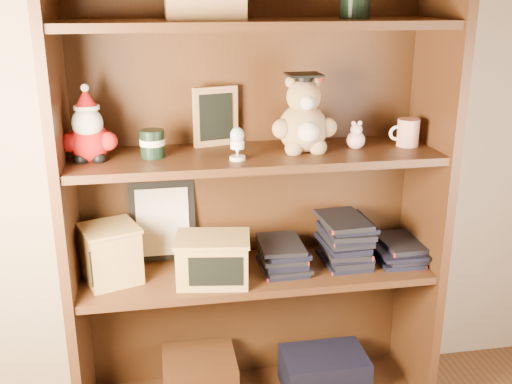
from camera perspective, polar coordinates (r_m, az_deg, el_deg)
bookcase at (r=1.97m, az=-0.33°, el=-0.68°), size 1.20×0.35×1.60m
shelf_lower at (r=2.02m, az=0.00°, el=-7.64°), size 1.14×0.33×0.02m
shelf_upper at (r=1.87m, az=0.00°, el=3.41°), size 1.14×0.33×0.02m
santa_plush at (r=1.83m, az=-15.66°, el=5.49°), size 0.17×0.12×0.23m
teachers_tin at (r=1.83m, az=-9.83°, el=4.59°), size 0.08×0.08×0.08m
chalkboard_plaque at (r=1.95m, az=-3.87°, el=7.10°), size 0.15×0.10×0.19m
egg_cup at (r=1.78m, az=-1.80°, el=4.75°), size 0.05×0.05×0.10m
grad_teddy_bear at (r=1.87m, az=4.55°, el=6.71°), size 0.20×0.18×0.25m
pink_figurine at (r=1.94m, az=9.50°, el=5.13°), size 0.06×0.06×0.09m
teacher_mug at (r=2.01m, az=14.22°, el=5.51°), size 0.10×0.07×0.09m
certificate_frame at (r=2.06m, az=-8.88°, el=-2.76°), size 0.22×0.06×0.27m
treats_box at (r=1.95m, az=-13.65°, el=-5.69°), size 0.21×0.21×0.18m
pencils_box at (r=1.90m, az=-4.12°, el=-6.39°), size 0.25×0.20×0.15m
book_stack_left at (r=2.01m, az=2.53°, el=-5.89°), size 0.14×0.20×0.10m
book_stack_mid at (r=2.05m, az=8.46°, el=-4.58°), size 0.14×0.20×0.16m
book_stack_right at (r=2.13m, az=13.41°, el=-5.34°), size 0.14×0.20×0.06m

